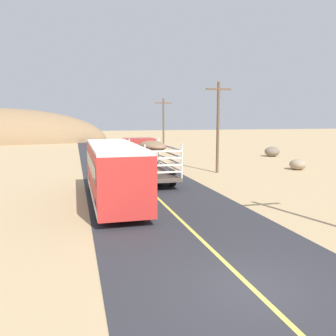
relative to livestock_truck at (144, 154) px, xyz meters
The scene contains 10 objects.
ground_plane 19.35m from the livestock_truck, 92.26° to the right, with size 240.00×240.00×0.00m, color tan.
road_surface 19.35m from the livestock_truck, 92.26° to the right, with size 8.00×120.00×0.02m, color #2D2D33.
road_centre_line 19.35m from the livestock_truck, 92.26° to the right, with size 0.16×117.60×0.00m, color #D8CC4C.
livestock_truck is the anchor object (origin of this frame).
bus 8.94m from the livestock_truck, 111.49° to the right, with size 2.54×10.00×3.21m.
car_far 7.44m from the livestock_truck, 84.79° to the left, with size 1.80×4.40×1.46m.
power_pole_mid 6.79m from the livestock_truck, ahead, with size 2.20×0.24×7.60m.
power_pole_far 20.08m from the livestock_truck, 71.34° to the left, with size 2.20×0.24×7.20m.
boulder_near_shoulder 14.14m from the livestock_truck, ahead, with size 1.39×1.58×0.96m, color gray.
boulder_mid_field 20.54m from the livestock_truck, 30.05° to the left, with size 1.82×1.63×1.19m, color #756656.
Camera 1 is at (-4.58, -8.25, 4.66)m, focal length 37.71 mm.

